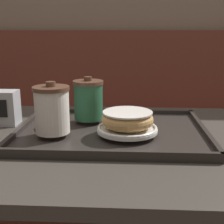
% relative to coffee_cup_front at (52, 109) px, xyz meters
% --- Properties ---
extents(booth_bench, '(1.75, 0.44, 1.00)m').
position_rel_coffee_cup_front_xyz_m(booth_bench, '(0.26, 0.90, -0.49)').
color(booth_bench, brown).
rests_on(booth_bench, ground_plane).
extents(cafe_table, '(0.85, 0.70, 0.72)m').
position_rel_coffee_cup_front_xyz_m(cafe_table, '(0.14, 0.04, -0.26)').
color(cafe_table, '#38332D').
rests_on(cafe_table, ground_plane).
extents(serving_tray, '(0.52, 0.38, 0.02)m').
position_rel_coffee_cup_front_xyz_m(serving_tray, '(0.15, 0.07, -0.08)').
color(serving_tray, '#282321').
rests_on(serving_tray, cafe_table).
extents(coffee_cup_front, '(0.09, 0.09, 0.13)m').
position_rel_coffee_cup_front_xyz_m(coffee_cup_front, '(0.00, 0.00, 0.00)').
color(coffee_cup_front, white).
rests_on(coffee_cup_front, serving_tray).
extents(coffee_cup_rear, '(0.09, 0.09, 0.13)m').
position_rel_coffee_cup_front_xyz_m(coffee_cup_rear, '(0.08, 0.13, -0.00)').
color(coffee_cup_rear, '#235638').
rests_on(coffee_cup_rear, serving_tray).
extents(plate_with_chocolate_donut, '(0.16, 0.16, 0.01)m').
position_rel_coffee_cup_front_xyz_m(plate_with_chocolate_donut, '(0.19, 0.02, -0.06)').
color(plate_with_chocolate_donut, white).
rests_on(plate_with_chocolate_donut, serving_tray).
extents(donut_chocolate_glazed, '(0.14, 0.14, 0.04)m').
position_rel_coffee_cup_front_xyz_m(donut_chocolate_glazed, '(0.19, 0.02, -0.03)').
color(donut_chocolate_glazed, tan).
rests_on(donut_chocolate_glazed, plate_with_chocolate_donut).
extents(spoon, '(0.13, 0.09, 0.01)m').
position_rel_coffee_cup_front_xyz_m(spoon, '(0.18, 0.16, -0.06)').
color(spoon, silver).
rests_on(spoon, serving_tray).
extents(napkin_dispenser, '(0.10, 0.07, 0.11)m').
position_rel_coffee_cup_front_xyz_m(napkin_dispenser, '(-0.19, 0.14, -0.03)').
color(napkin_dispenser, '#B7B7BC').
rests_on(napkin_dispenser, cafe_table).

